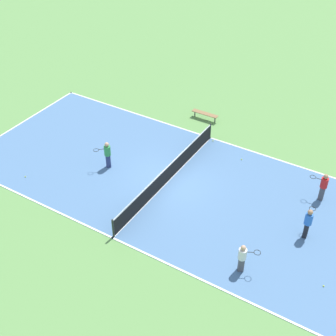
% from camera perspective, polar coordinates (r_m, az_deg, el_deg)
% --- Properties ---
extents(ground_plane, '(80.00, 80.00, 0.00)m').
position_cam_1_polar(ground_plane, '(25.04, 0.00, -1.64)').
color(ground_plane, '#60934C').
extents(court_surface, '(9.95, 22.19, 0.02)m').
position_cam_1_polar(court_surface, '(25.04, 0.00, -1.62)').
color(court_surface, '#4C729E').
rests_on(court_surface, ground_plane).
extents(tennis_net, '(9.75, 0.10, 1.05)m').
position_cam_1_polar(tennis_net, '(24.70, 0.00, -0.63)').
color(tennis_net, black).
rests_on(tennis_net, court_surface).
extents(bench, '(0.36, 1.75, 0.45)m').
position_cam_1_polar(bench, '(30.17, 4.53, 6.58)').
color(bench, olive).
rests_on(bench, ground_plane).
extents(player_far_green, '(0.90, 0.89, 1.61)m').
position_cam_1_polar(player_far_green, '(25.71, -7.40, 1.81)').
color(player_far_green, navy).
rests_on(player_far_green, court_surface).
extents(player_near_blue, '(0.95, 0.40, 1.65)m').
position_cam_1_polar(player_near_blue, '(22.24, 16.71, -6.27)').
color(player_near_blue, black).
rests_on(player_near_blue, court_surface).
extents(player_far_white, '(0.73, 0.98, 1.49)m').
position_cam_1_polar(player_far_white, '(20.22, 9.06, -10.63)').
color(player_far_white, '#4C4C51').
rests_on(player_far_white, court_surface).
extents(player_coach_red, '(0.37, 0.94, 1.59)m').
position_cam_1_polar(player_coach_red, '(24.58, 18.42, -2.02)').
color(player_coach_red, '#4C4C51').
rests_on(player_coach_red, court_surface).
extents(tennis_ball_far_baseline, '(0.07, 0.07, 0.07)m').
position_cam_1_polar(tennis_ball_far_baseline, '(26.43, -17.00, -1.02)').
color(tennis_ball_far_baseline, '#CCE033').
rests_on(tennis_ball_far_baseline, court_surface).
extents(tennis_ball_midcourt, '(0.07, 0.07, 0.07)m').
position_cam_1_polar(tennis_ball_midcourt, '(21.05, 18.45, -13.48)').
color(tennis_ball_midcourt, '#CCE033').
rests_on(tennis_ball_midcourt, court_surface).
extents(tennis_ball_right_alley, '(0.07, 0.07, 0.07)m').
position_cam_1_polar(tennis_ball_right_alley, '(26.86, 8.96, 1.05)').
color(tennis_ball_right_alley, '#CCE033').
rests_on(tennis_ball_right_alley, court_surface).
extents(tennis_ball_near_net, '(0.07, 0.07, 0.07)m').
position_cam_1_polar(tennis_ball_near_net, '(28.21, 5.50, 3.33)').
color(tennis_ball_near_net, '#CCE033').
rests_on(tennis_ball_near_net, court_surface).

